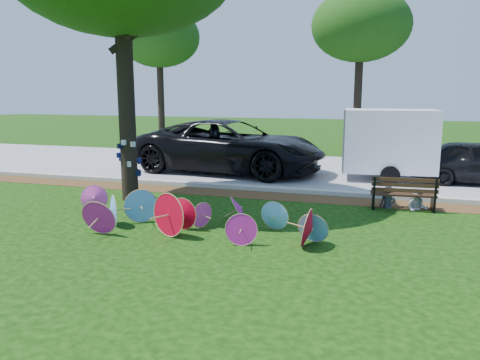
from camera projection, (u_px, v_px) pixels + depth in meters
The scene contains 11 objects.
ground at pixel (185, 242), 9.08m from camera, with size 90.00×90.00×0.00m, color black.
mulch_strip at pixel (249, 195), 13.30m from camera, with size 90.00×1.00×0.01m, color #472D16.
curb at pixel (256, 188), 13.95m from camera, with size 90.00×0.30×0.12m, color #B7B5AD.
street at pixel (284, 169), 17.86m from camera, with size 90.00×8.00×0.01m, color gray.
parasol_pile at pixel (187, 214), 9.73m from camera, with size 6.13×2.34×0.90m.
black_van at pixel (230, 146), 16.92m from camera, with size 3.15×6.83×1.90m, color black.
cargo_trailer at pixel (389, 140), 15.41m from camera, with size 2.89×1.83×2.62m, color white.
park_bench at pixel (403, 193), 11.57m from camera, with size 1.58×0.60×0.83m, color black, non-canonical shape.
person_left at pixel (389, 186), 11.69m from camera, with size 0.41×0.27×1.12m, color #3E4354.
person_right at pixel (418, 189), 11.50m from camera, with size 0.51×0.40×1.05m, color silver.
bg_trees at pixel (345, 29), 21.57m from camera, with size 23.44×5.78×7.40m.
Camera 1 is at (3.60, -8.00, 2.85)m, focal length 35.00 mm.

